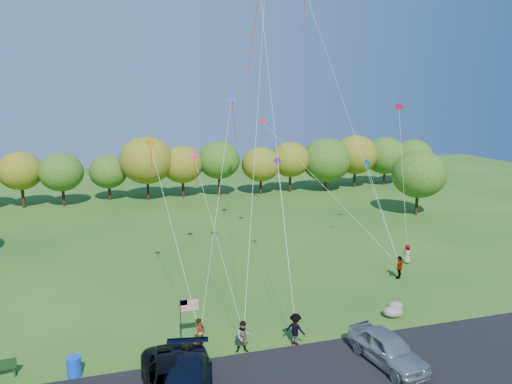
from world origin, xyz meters
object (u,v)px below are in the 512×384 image
(flyer_d, at_px, (399,267))
(flyer_e, at_px, (407,254))
(flyer_a, at_px, (200,335))
(flyer_c, at_px, (295,329))
(minivan_silver, at_px, (387,348))
(flyer_b, at_px, (244,337))
(minivan_dark, at_px, (175,384))
(trash_barrel, at_px, (74,367))

(flyer_d, relative_size, flyer_e, 1.11)
(flyer_a, height_order, flyer_c, flyer_a)
(minivan_silver, bearing_deg, flyer_b, 145.53)
(minivan_dark, xyz_separation_m, minivan_silver, (10.55, 0.19, -0.05))
(flyer_c, distance_m, flyer_e, 16.04)
(minivan_silver, bearing_deg, trash_barrel, 158.05)
(minivan_dark, distance_m, flyer_a, 4.16)
(flyer_b, relative_size, flyer_d, 1.00)
(flyer_d, bearing_deg, trash_barrel, -20.17)
(minivan_dark, height_order, trash_barrel, minivan_dark)
(flyer_c, relative_size, flyer_e, 1.13)
(flyer_c, relative_size, flyer_d, 1.02)
(minivan_silver, xyz_separation_m, flyer_d, (6.89, 9.64, 0.01))
(minivan_silver, height_order, flyer_c, flyer_c)
(flyer_b, distance_m, trash_barrel, 8.37)
(flyer_b, relative_size, trash_barrel, 1.73)
(flyer_b, height_order, trash_barrel, flyer_b)
(minivan_silver, distance_m, trash_barrel, 15.35)
(flyer_d, bearing_deg, flyer_e, -169.49)
(minivan_silver, distance_m, flyer_d, 11.85)
(minivan_dark, distance_m, flyer_c, 7.48)
(flyer_c, xyz_separation_m, trash_barrel, (-11.25, 0.10, -0.38))
(flyer_d, distance_m, trash_barrel, 22.89)
(trash_barrel, bearing_deg, flyer_a, 4.90)
(flyer_b, xyz_separation_m, trash_barrel, (-8.37, 0.10, -0.37))
(minivan_dark, xyz_separation_m, flyer_d, (17.45, 9.82, -0.04))
(flyer_b, xyz_separation_m, flyer_d, (13.56, 6.65, -0.00))
(minivan_silver, distance_m, flyer_b, 7.31)
(flyer_e, bearing_deg, trash_barrel, 75.01)
(flyer_e, bearing_deg, flyer_c, 89.67)
(trash_barrel, bearing_deg, flyer_e, 20.64)
(minivan_dark, bearing_deg, flyer_c, 25.10)
(minivan_silver, xyz_separation_m, flyer_a, (-8.87, 3.62, 0.09))
(minivan_silver, relative_size, flyer_a, 2.47)
(minivan_dark, relative_size, flyer_e, 3.87)
(flyer_c, height_order, flyer_d, flyer_c)
(flyer_c, xyz_separation_m, flyer_e, (13.09, 9.27, -0.10))
(minivan_dark, height_order, flyer_a, flyer_a)
(flyer_b, distance_m, flyer_d, 15.11)
(flyer_b, xyz_separation_m, flyer_c, (2.89, 0.00, 0.02))
(flyer_a, distance_m, flyer_e, 20.12)
(trash_barrel, bearing_deg, flyer_d, 16.63)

